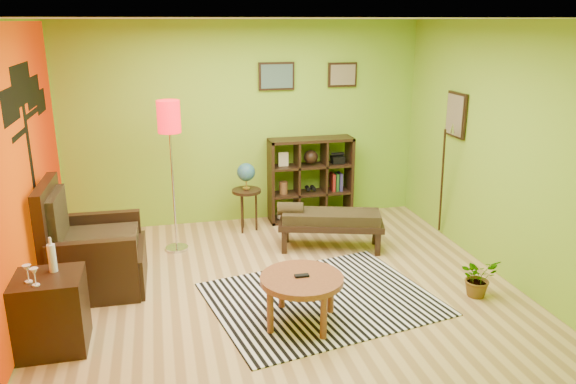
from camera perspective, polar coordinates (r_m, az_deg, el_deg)
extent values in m
plane|color=tan|center=(6.22, -0.84, -9.57)|extent=(5.00, 5.00, 0.00)
cube|color=#83BB2B|center=(7.89, -4.41, 6.90)|extent=(5.00, 0.04, 2.80)
cube|color=#83BB2B|center=(3.66, 6.67, -5.27)|extent=(5.00, 0.04, 2.80)
cube|color=#83BB2B|center=(5.76, -26.01, 1.38)|extent=(0.04, 4.50, 2.80)
cube|color=#83BB2B|center=(6.70, 20.52, 4.04)|extent=(0.04, 4.50, 2.80)
cube|color=white|center=(5.56, -0.97, 17.21)|extent=(5.00, 4.50, 0.04)
cube|color=#DA3F00|center=(5.75, -25.82, 1.39)|extent=(0.01, 4.45, 2.75)
cube|color=black|center=(6.36, -24.25, -0.33)|extent=(0.01, 0.14, 2.10)
cube|color=black|center=(5.68, -26.36, 7.87)|extent=(0.01, 0.65, 0.32)
cube|color=black|center=(6.19, -25.44, 9.84)|extent=(0.01, 0.85, 0.40)
cube|color=black|center=(6.69, -24.46, 9.25)|extent=(0.01, 0.70, 0.32)
cube|color=black|center=(7.05, -23.80, 8.42)|extent=(0.01, 0.50, 0.26)
cube|color=black|center=(7.86, -1.18, 11.68)|extent=(0.50, 0.03, 0.38)
cube|color=#4D7267|center=(7.83, -1.14, 11.67)|extent=(0.44, 0.01, 0.32)
cube|color=black|center=(8.11, 5.55, 11.78)|extent=(0.42, 0.03, 0.34)
cube|color=gray|center=(8.08, 5.60, 11.76)|extent=(0.36, 0.01, 0.28)
cube|color=black|center=(7.39, 16.73, 7.51)|extent=(0.03, 0.44, 0.56)
cube|color=gray|center=(7.38, 16.56, 7.51)|extent=(0.01, 0.38, 0.50)
cylinder|color=black|center=(7.52, 15.37, 0.97)|extent=(0.23, 0.34, 1.46)
cone|color=silver|center=(7.23, 16.39, 6.29)|extent=(0.08, 0.09, 0.16)
cube|color=white|center=(5.96, 3.41, -10.78)|extent=(2.52, 2.15, 0.01)
cylinder|color=brown|center=(5.33, 1.41, -8.86)|extent=(0.79, 0.79, 0.06)
cylinder|color=brown|center=(5.62, 4.37, -10.20)|extent=(0.06, 0.06, 0.43)
cylinder|color=brown|center=(5.70, -0.64, -9.77)|extent=(0.06, 0.06, 0.43)
cylinder|color=brown|center=(5.19, 3.64, -12.67)|extent=(0.06, 0.06, 0.43)
cylinder|color=brown|center=(5.27, -1.82, -12.14)|extent=(0.06, 0.06, 0.43)
cube|color=black|center=(5.31, 1.41, -8.49)|extent=(0.14, 0.06, 0.02)
cube|color=black|center=(6.46, -18.57, -7.29)|extent=(0.97, 0.95, 0.44)
cube|color=black|center=(6.40, -22.96, -4.34)|extent=(0.13, 0.94, 1.20)
cube|color=black|center=(6.01, -19.10, -7.88)|extent=(0.87, 0.12, 0.70)
cube|color=black|center=(6.83, -18.30, -4.77)|extent=(0.87, 0.12, 0.70)
cube|color=#EECA69|center=(6.35, -18.52, -4.85)|extent=(0.77, 0.75, 0.15)
cube|color=#EECA69|center=(6.31, -22.41, -2.46)|extent=(0.11, 0.70, 0.54)
cube|color=black|center=(5.41, -22.95, -11.21)|extent=(0.58, 0.53, 0.69)
cylinder|color=white|center=(5.30, -22.83, -6.20)|extent=(0.07, 0.07, 0.25)
cylinder|color=white|center=(5.24, -23.03, -4.64)|extent=(0.02, 0.02, 0.07)
cylinder|color=white|center=(5.22, -24.84, -8.26)|extent=(0.06, 0.06, 0.01)
cylinder|color=white|center=(5.20, -24.91, -7.76)|extent=(0.01, 0.01, 0.09)
cone|color=white|center=(5.17, -25.00, -7.05)|extent=(0.07, 0.07, 0.06)
cylinder|color=white|center=(5.13, -24.23, -8.60)|extent=(0.06, 0.06, 0.01)
cylinder|color=white|center=(5.11, -24.30, -8.10)|extent=(0.01, 0.01, 0.09)
cone|color=white|center=(5.08, -24.40, -7.38)|extent=(0.07, 0.07, 0.06)
cylinder|color=silver|center=(7.29, -11.21, -5.61)|extent=(0.28, 0.28, 0.03)
cylinder|color=silver|center=(7.01, -11.61, 0.88)|extent=(0.03, 0.03, 1.75)
cylinder|color=red|center=(6.83, -12.02, 7.50)|extent=(0.27, 0.27, 0.38)
cylinder|color=black|center=(7.62, -4.24, 0.11)|extent=(0.39, 0.39, 0.04)
cylinder|color=black|center=(7.71, -3.25, -1.97)|extent=(0.03, 0.03, 0.55)
cylinder|color=black|center=(7.82, -4.64, -1.73)|extent=(0.03, 0.03, 0.55)
cylinder|color=black|center=(7.61, -4.70, -2.26)|extent=(0.03, 0.03, 0.55)
cylinder|color=gold|center=(7.61, -4.25, 0.39)|extent=(0.10, 0.10, 0.02)
cylinder|color=gold|center=(7.59, -4.26, 0.81)|extent=(0.02, 0.02, 0.10)
sphere|color=#1C3E97|center=(7.55, -4.29, 2.03)|extent=(0.25, 0.25, 0.25)
cube|color=black|center=(7.92, -1.75, 1.03)|extent=(0.04, 0.35, 1.20)
cube|color=black|center=(8.22, 6.21, 1.53)|extent=(0.04, 0.35, 1.20)
cube|color=black|center=(8.22, 2.26, -2.61)|extent=(1.20, 0.35, 0.04)
cube|color=black|center=(7.91, 2.35, 5.33)|extent=(1.20, 0.35, 0.04)
cube|color=black|center=(8.00, 0.92, 1.20)|extent=(0.03, 0.33, 1.12)
cube|color=black|center=(8.10, 3.67, 1.37)|extent=(0.03, 0.33, 1.12)
cube|color=black|center=(8.10, 2.29, -0.08)|extent=(1.12, 0.33, 0.03)
cube|color=black|center=(7.99, 2.32, 2.66)|extent=(1.12, 0.33, 0.03)
cylinder|color=beige|center=(8.11, -0.47, -2.36)|extent=(0.20, 0.20, 0.07)
sphere|color=black|center=(7.96, 2.33, 3.57)|extent=(0.20, 0.20, 0.20)
cube|color=black|center=(8.09, 5.06, 3.30)|extent=(0.18, 0.15, 0.10)
cylinder|color=black|center=(8.07, 2.02, 0.38)|extent=(0.06, 0.12, 0.06)
cylinder|color=black|center=(8.09, 2.57, 0.42)|extent=(0.06, 0.12, 0.06)
ellipsoid|color=#384C26|center=(8.31, 4.93, -1.87)|extent=(0.18, 0.18, 0.09)
cylinder|color=brown|center=(7.98, -0.47, 0.42)|extent=(0.12, 0.12, 0.18)
cube|color=beige|center=(7.87, -0.48, 3.35)|extent=(0.14, 0.03, 0.20)
cube|color=maroon|center=(8.15, 4.54, 1.02)|extent=(0.04, 0.18, 0.26)
cube|color=#1E4C1E|center=(8.17, 4.90, 1.04)|extent=(0.04, 0.18, 0.26)
cube|color=navy|center=(8.19, 5.27, 1.07)|extent=(0.04, 0.18, 0.26)
cube|color=black|center=(7.09, 4.39, -3.29)|extent=(1.38, 0.82, 0.07)
cube|color=#EECA69|center=(7.06, 4.41, -2.51)|extent=(1.28, 0.74, 0.13)
cylinder|color=#EECA69|center=(7.03, 0.25, -1.72)|extent=(0.36, 0.25, 0.17)
cube|color=black|center=(7.36, 8.84, -4.17)|extent=(0.08, 0.08, 0.29)
cube|color=black|center=(7.34, -0.18, -4.03)|extent=(0.08, 0.08, 0.29)
cube|color=black|center=(7.02, 9.11, -5.27)|extent=(0.08, 0.08, 0.29)
cube|color=black|center=(6.99, -0.37, -5.13)|extent=(0.08, 0.08, 0.29)
imported|color=#26661E|center=(6.28, 18.71, -8.57)|extent=(0.43, 0.47, 0.33)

